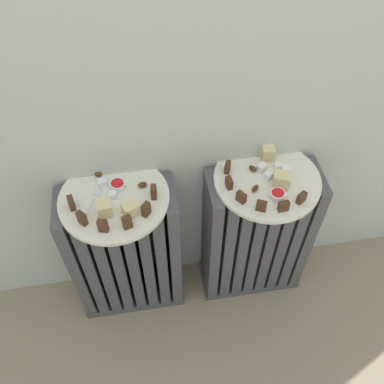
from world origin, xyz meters
The scene contains 34 objects.
ground_plane centered at (0.00, 0.00, 0.00)m, with size 6.00×6.00×0.00m, color gray.
radiator_left centered at (-0.22, 0.28, 0.28)m, with size 0.36×0.16×0.56m.
radiator_right centered at (0.22, 0.28, 0.28)m, with size 0.36×0.16×0.56m.
plate_left centered at (-0.22, 0.28, 0.57)m, with size 0.31×0.31×0.01m, color silver.
plate_right centered at (0.22, 0.28, 0.57)m, with size 0.31×0.31×0.01m, color silver.
dark_cake_slice_left_0 centered at (-0.33, 0.26, 0.60)m, with size 0.02×0.01×0.04m, color #472B19.
dark_cake_slice_left_1 centered at (-0.30, 0.20, 0.60)m, with size 0.02×0.01×0.04m, color #472B19.
dark_cake_slice_left_2 centered at (-0.25, 0.17, 0.60)m, with size 0.02×0.01×0.04m, color #472B19.
dark_cake_slice_left_3 centered at (-0.19, 0.17, 0.60)m, with size 0.02×0.01×0.04m, color #472B19.
dark_cake_slice_left_4 centered at (-0.13, 0.21, 0.60)m, with size 0.02×0.01×0.04m, color #472B19.
dark_cake_slice_left_5 centered at (-0.11, 0.26, 0.60)m, with size 0.02×0.01×0.04m, color #472B19.
marble_cake_slice_left_0 centered at (-0.18, 0.22, 0.59)m, with size 0.04×0.04×0.04m, color beige.
marble_cake_slice_left_1 centered at (-0.24, 0.23, 0.60)m, with size 0.04×0.04×0.04m, color beige.
turkish_delight_left_0 centered at (-0.25, 0.33, 0.59)m, with size 0.02×0.02×0.02m, color white.
turkish_delight_left_1 centered at (-0.22, 0.28, 0.58)m, with size 0.02×0.02×0.02m, color white.
medjool_date_left_0 centered at (-0.26, 0.37, 0.58)m, with size 0.03×0.02×0.01m, color #4C2814.
medjool_date_left_1 centered at (-0.14, 0.31, 0.58)m, with size 0.03×0.02×0.02m, color #4C2814.
jam_bowl_left centered at (-0.21, 0.31, 0.59)m, with size 0.04×0.04×0.02m.
dark_cake_slice_right_0 centered at (0.11, 0.33, 0.59)m, with size 0.03×0.01×0.03m, color #472B19.
dark_cake_slice_right_1 centered at (0.10, 0.27, 0.59)m, with size 0.03×0.01×0.03m, color #472B19.
dark_cake_slice_right_2 centered at (0.12, 0.21, 0.59)m, with size 0.03×0.01×0.03m, color #472B19.
dark_cake_slice_right_3 centered at (0.17, 0.17, 0.59)m, with size 0.03×0.01×0.03m, color #472B19.
dark_cake_slice_right_4 centered at (0.23, 0.16, 0.59)m, with size 0.03×0.01×0.03m, color #472B19.
dark_cake_slice_right_5 centered at (0.29, 0.18, 0.59)m, with size 0.03×0.01×0.03m, color #472B19.
marble_cake_slice_right_0 centered at (0.24, 0.36, 0.60)m, with size 0.04×0.04×0.05m, color beige.
marble_cake_slice_right_1 centered at (0.25, 0.25, 0.60)m, with size 0.05×0.04×0.05m, color beige.
turkish_delight_right_0 centered at (0.21, 0.31, 0.59)m, with size 0.02×0.02×0.02m, color white.
turkish_delight_right_1 centered at (0.28, 0.29, 0.59)m, with size 0.02×0.02×0.02m, color white.
turkish_delight_right_2 centered at (0.26, 0.31, 0.58)m, with size 0.02×0.02×0.02m, color white.
turkish_delight_right_3 centered at (0.22, 0.28, 0.59)m, with size 0.02×0.02×0.02m, color white.
medjool_date_right_0 centered at (0.18, 0.32, 0.58)m, with size 0.03×0.01×0.02m, color #4C2814.
medjool_date_right_1 centered at (0.17, 0.24, 0.58)m, with size 0.03×0.01×0.02m, color #4C2814.
jam_bowl_right centered at (0.23, 0.21, 0.59)m, with size 0.04×0.04×0.02m.
fork centered at (-0.28, 0.27, 0.58)m, with size 0.05×0.10×0.00m.
Camera 1 is at (-0.12, -0.49, 1.49)m, focal length 39.94 mm.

